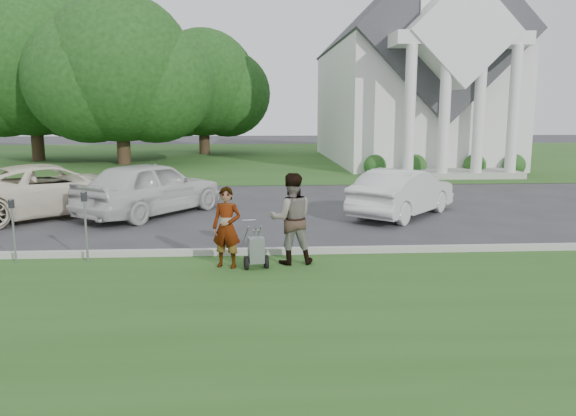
{
  "coord_description": "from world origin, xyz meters",
  "views": [
    {
      "loc": [
        -0.42,
        -11.37,
        3.11
      ],
      "look_at": [
        0.27,
        0.0,
        1.13
      ],
      "focal_mm": 35.0,
      "sensor_mm": 36.0,
      "label": 1
    }
  ],
  "objects": [
    {
      "name": "parking_meter_far",
      "position": [
        -5.35,
        0.17,
        0.85
      ],
      "size": [
        0.1,
        0.09,
        1.35
      ],
      "color": "gray",
      "rests_on": "ground"
    },
    {
      "name": "church_lawn",
      "position": [
        0.0,
        27.0,
        0.01
      ],
      "size": [
        80.0,
        30.0,
        0.01
      ],
      "primitive_type": "cube",
      "color": "#28501B",
      "rests_on": "ground"
    },
    {
      "name": "person_right",
      "position": [
        0.33,
        -0.2,
        0.93
      ],
      "size": [
        0.96,
        0.77,
        1.87
      ],
      "primitive_type": "imported",
      "rotation": [
        0.0,
        0.0,
        3.22
      ],
      "color": "#999999",
      "rests_on": "ground"
    },
    {
      "name": "car_d",
      "position": [
        4.01,
        4.93,
        0.71
      ],
      "size": [
        3.93,
        4.24,
        1.42
      ],
      "primitive_type": "imported",
      "rotation": [
        0.0,
        0.0,
        2.43
      ],
      "color": "silver",
      "rests_on": "ground"
    },
    {
      "name": "grass_strip",
      "position": [
        0.0,
        -3.0,
        0.01
      ],
      "size": [
        80.0,
        7.0,
        0.01
      ],
      "primitive_type": "cube",
      "color": "#28501B",
      "rests_on": "ground"
    },
    {
      "name": "church",
      "position": [
        9.0,
        23.11,
        5.94
      ],
      "size": [
        9.19,
        19.0,
        24.1
      ],
      "color": "white",
      "rests_on": "ground"
    },
    {
      "name": "car_b",
      "position": [
        -3.53,
        5.54,
        0.83
      ],
      "size": [
        4.42,
        5.09,
        1.66
      ],
      "primitive_type": "imported",
      "rotation": [
        0.0,
        0.0,
        2.52
      ],
      "color": "silver",
      "rests_on": "ground"
    },
    {
      "name": "striping_cart",
      "position": [
        -0.4,
        -0.55,
        0.37
      ],
      "size": [
        0.54,
        0.98,
        0.86
      ],
      "rotation": [
        0.0,
        0.0,
        0.19
      ],
      "color": "black",
      "rests_on": "ground"
    },
    {
      "name": "tree_left",
      "position": [
        -8.01,
        21.99,
        5.11
      ],
      "size": [
        10.63,
        8.4,
        9.71
      ],
      "color": "#332316",
      "rests_on": "ground"
    },
    {
      "name": "ground",
      "position": [
        0.0,
        0.0,
        0.0
      ],
      "size": [
        120.0,
        120.0,
        0.0
      ],
      "primitive_type": "plane",
      "color": "#333335",
      "rests_on": "ground"
    },
    {
      "name": "tree_far",
      "position": [
        -14.01,
        24.99,
        5.69
      ],
      "size": [
        11.64,
        9.2,
        10.73
      ],
      "color": "#332316",
      "rests_on": "ground"
    },
    {
      "name": "curb",
      "position": [
        0.0,
        0.55,
        0.07
      ],
      "size": [
        80.0,
        0.18,
        0.15
      ],
      "primitive_type": "cube",
      "color": "#9E9E93",
      "rests_on": "ground"
    },
    {
      "name": "person_left",
      "position": [
        -0.97,
        -0.41,
        0.81
      ],
      "size": [
        0.68,
        0.56,
        1.62
      ],
      "primitive_type": "imported",
      "rotation": [
        0.0,
        0.0,
        -0.32
      ],
      "color": "#999999",
      "rests_on": "ground"
    },
    {
      "name": "parking_meter_near",
      "position": [
        -3.89,
        0.17,
        0.94
      ],
      "size": [
        0.11,
        0.1,
        1.5
      ],
      "color": "gray",
      "rests_on": "ground"
    },
    {
      "name": "tree_back",
      "position": [
        -4.01,
        29.99,
        4.73
      ],
      "size": [
        9.61,
        7.6,
        8.89
      ],
      "color": "#332316",
      "rests_on": "ground"
    },
    {
      "name": "car_a",
      "position": [
        -6.53,
        5.69,
        0.78
      ],
      "size": [
        5.95,
        5.59,
        1.56
      ],
      "primitive_type": "imported",
      "rotation": [
        0.0,
        0.0,
        2.27
      ],
      "color": "#F2E8CE",
      "rests_on": "ground"
    }
  ]
}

